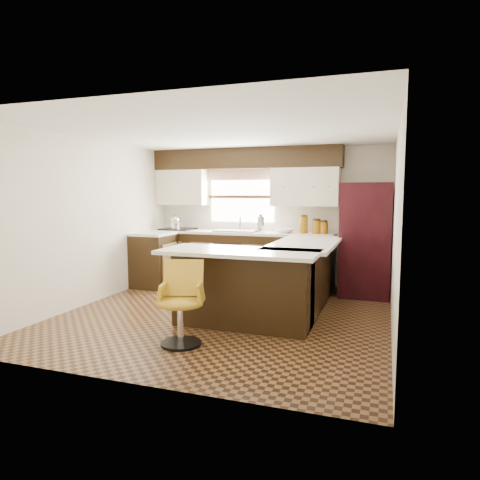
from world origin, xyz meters
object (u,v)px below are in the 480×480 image
at_px(peninsula_long, 301,277).
at_px(peninsula_return, 243,289).
at_px(refrigerator, 366,240).
at_px(bar_chair, 180,304).

bearing_deg(peninsula_long, peninsula_return, -118.30).
relative_size(peninsula_return, refrigerator, 0.93).
bearing_deg(peninsula_return, bar_chair, -115.39).
bearing_deg(bar_chair, refrigerator, 44.22).
height_order(peninsula_return, bar_chair, peninsula_return).
xyz_separation_m(peninsula_long, peninsula_return, (-0.53, -0.97, 0.00)).
distance_m(peninsula_return, refrigerator, 2.51).
bearing_deg(refrigerator, peninsula_return, -122.37).
xyz_separation_m(peninsula_long, bar_chair, (-0.94, -1.84, -0.00)).
relative_size(peninsula_return, bar_chair, 1.84).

